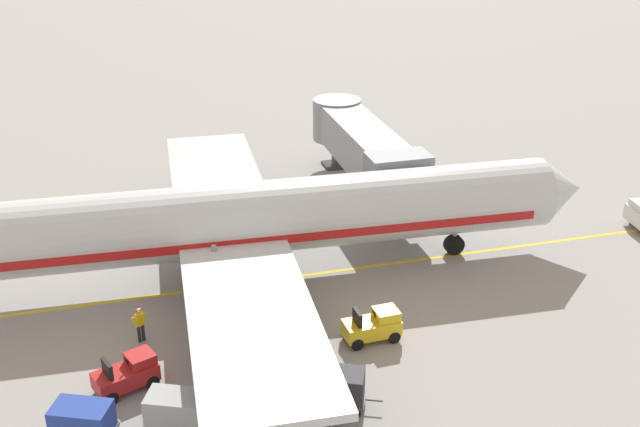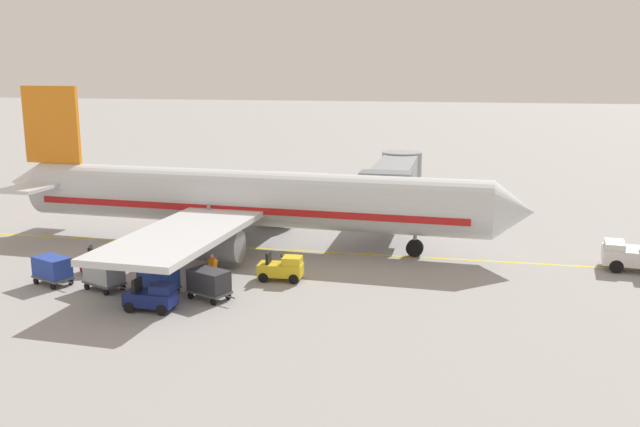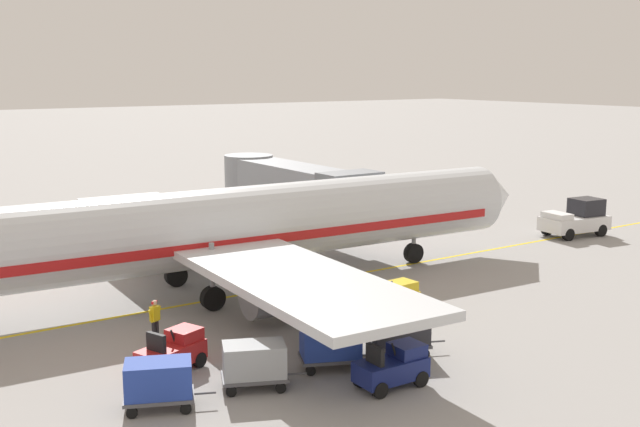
{
  "view_description": "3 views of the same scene",
  "coord_description": "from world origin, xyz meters",
  "views": [
    {
      "loc": [
        32.6,
        -3.77,
        18.81
      ],
      "look_at": [
        -1.23,
        5.63,
        2.86
      ],
      "focal_mm": 41.38,
      "sensor_mm": 36.0,
      "label": 1
    },
    {
      "loc": [
        42.88,
        15.89,
        11.95
      ],
      "look_at": [
        0.95,
        7.0,
        2.79
      ],
      "focal_mm": 38.67,
      "sensor_mm": 36.0,
      "label": 2
    },
    {
      "loc": [
        31.9,
        -15.13,
        10.59
      ],
      "look_at": [
        -0.57,
        6.87,
        3.39
      ],
      "focal_mm": 43.43,
      "sensor_mm": 36.0,
      "label": 3
    }
  ],
  "objects": [
    {
      "name": "baggage_cart_second_in_train",
      "position": [
        10.13,
        0.08,
        0.95
      ],
      "size": [
        2.08,
        2.93,
        1.58
      ],
      "color": "#4C4C51",
      "rests_on": "ground"
    },
    {
      "name": "parked_airliner",
      "position": [
        -0.77,
        1.52,
        3.19
      ],
      "size": [
        30.22,
        37.32,
        10.63
      ],
      "color": "silver",
      "rests_on": "ground"
    },
    {
      "name": "ground_crew_loader",
      "position": [
        3.84,
        -4.05,
        0.95
      ],
      "size": [
        0.41,
        0.68,
        1.69
      ],
      "color": "#232328",
      "rests_on": "ground"
    },
    {
      "name": "gate_lead_in_line",
      "position": [
        0.0,
        0.0,
        0.0
      ],
      "size": [
        0.24,
        80.0,
        0.01
      ],
      "primitive_type": "cube",
      "color": "gold",
      "rests_on": "ground"
    },
    {
      "name": "jet_bridge",
      "position": [
        -9.37,
        10.68,
        3.46
      ],
      "size": [
        14.54,
        3.5,
        4.98
      ],
      "color": "gray",
      "rests_on": "ground"
    },
    {
      "name": "baggage_tug_lead",
      "position": [
        7.15,
        -4.73,
        0.71
      ],
      "size": [
        2.03,
        2.76,
        1.62
      ],
      "color": "#B21E1E",
      "rests_on": "ground"
    },
    {
      "name": "baggage_cart_tail_end",
      "position": [
        9.88,
        -6.4,
        0.95
      ],
      "size": [
        2.08,
        2.93,
        1.58
      ],
      "color": "#4C4C51",
      "rests_on": "ground"
    },
    {
      "name": "ground_crew_wing_walker",
      "position": [
        7.84,
        2.3,
        0.95
      ],
      "size": [
        0.33,
        0.72,
        1.69
      ],
      "color": "#232328",
      "rests_on": "ground"
    },
    {
      "name": "ground_plane",
      "position": [
        0.0,
        0.0,
        0.0
      ],
      "size": [
        400.0,
        400.0,
        0.0
      ],
      "primitive_type": "plane",
      "color": "gray"
    },
    {
      "name": "baggage_tug_spare",
      "position": [
        12.66,
        0.91,
        0.71
      ],
      "size": [
        1.32,
        2.52,
        1.62
      ],
      "color": "navy",
      "rests_on": "ground"
    },
    {
      "name": "baggage_cart_front",
      "position": [
        10.44,
        3.07,
        0.95
      ],
      "size": [
        2.08,
        2.93,
        1.58
      ],
      "color": "#4C4C51",
      "rests_on": "ground"
    },
    {
      "name": "pushback_tractor",
      "position": [
        0.2,
        26.62,
        1.1
      ],
      "size": [
        2.71,
        4.63,
        2.4
      ],
      "color": "silver",
      "rests_on": "ground"
    },
    {
      "name": "baggage_cart_third_in_train",
      "position": [
        10.16,
        -3.09,
        0.95
      ],
      "size": [
        2.08,
        2.93,
        1.58
      ],
      "color": "#4C4C51",
      "rests_on": "ground"
    },
    {
      "name": "baggage_tug_trailing",
      "position": [
        6.48,
        5.96,
        0.71
      ],
      "size": [
        1.39,
        2.55,
        1.62
      ],
      "color": "gold",
      "rests_on": "ground"
    }
  ]
}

